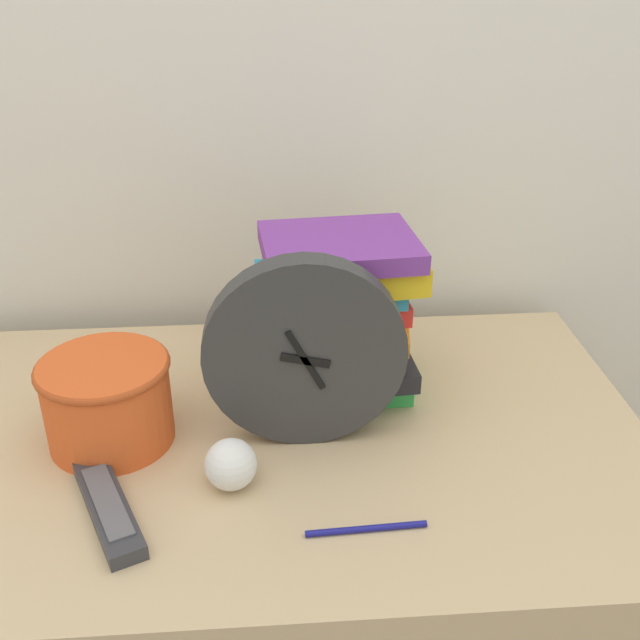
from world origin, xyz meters
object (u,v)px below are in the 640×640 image
object	(u,v)px
pen	(366,529)
desk_clock	(305,353)
book_stack	(336,314)
tv_remote	(108,508)
crumpled_paper_ball	(231,464)
basket	(107,398)

from	to	relation	value
pen	desk_clock	bearing A→B (deg)	107.69
book_stack	tv_remote	xyz separation A→B (m)	(-0.30, -0.27, -0.11)
desk_clock	book_stack	distance (m)	0.14
tv_remote	crumpled_paper_ball	distance (m)	0.15
book_stack	tv_remote	world-z (taller)	book_stack
desk_clock	basket	bearing A→B (deg)	176.81
book_stack	basket	bearing A→B (deg)	-160.13
crumpled_paper_ball	pen	xyz separation A→B (m)	(0.16, -0.09, -0.03)
desk_clock	book_stack	xyz separation A→B (m)	(0.05, 0.13, -0.01)
tv_remote	pen	distance (m)	0.31
tv_remote	pen	size ratio (longest dim) A/B	1.31
crumpled_paper_ball	desk_clock	bearing A→B (deg)	43.91
desk_clock	pen	bearing A→B (deg)	-72.31
basket	crumpled_paper_ball	world-z (taller)	basket
desk_clock	basket	xyz separation A→B (m)	(-0.27, 0.01, -0.07)
basket	crumpled_paper_ball	xyz separation A→B (m)	(0.17, -0.11, -0.03)
desk_clock	pen	xyz separation A→B (m)	(0.06, -0.19, -0.13)
pen	crumpled_paper_ball	bearing A→B (deg)	149.41
basket	tv_remote	xyz separation A→B (m)	(0.02, -0.15, -0.06)
crumpled_paper_ball	pen	bearing A→B (deg)	-30.59
book_stack	tv_remote	size ratio (longest dim) A/B	1.41
tv_remote	crumpled_paper_ball	world-z (taller)	crumpled_paper_ball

